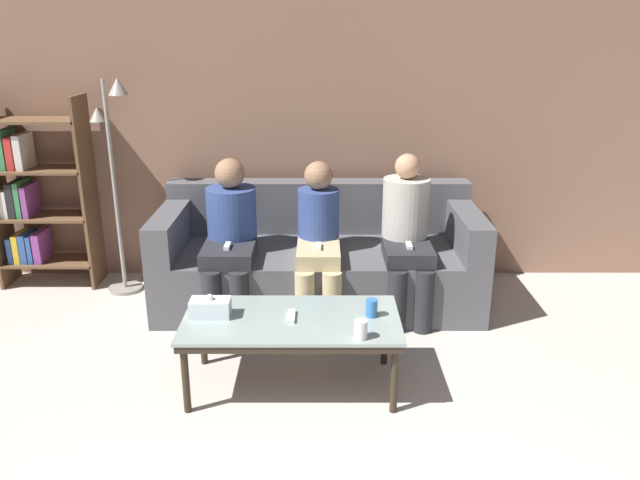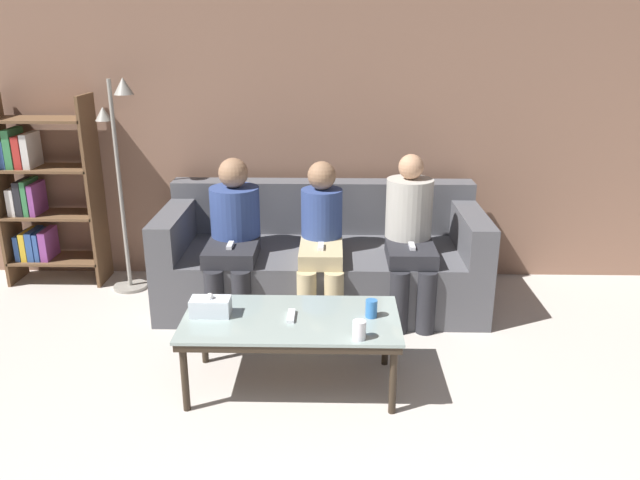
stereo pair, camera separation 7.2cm
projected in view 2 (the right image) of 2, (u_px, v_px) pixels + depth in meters
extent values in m
cube|color=#8C6651|center=(323.00, 115.00, 4.81)|extent=(12.00, 0.06, 2.60)
cube|color=#515156|center=(322.00, 275.00, 4.59)|extent=(2.30, 0.95, 0.44)
cube|color=#515156|center=(323.00, 206.00, 4.81)|extent=(2.30, 0.20, 0.40)
cube|color=#515156|center=(175.00, 228.00, 4.50)|extent=(0.18, 0.95, 0.28)
cube|color=#515156|center=(470.00, 230.00, 4.45)|extent=(0.18, 0.95, 0.28)
cube|color=#8C9E99|center=(291.00, 319.00, 3.44)|extent=(1.20, 0.61, 0.02)
cube|color=#2D2319|center=(291.00, 324.00, 3.45)|extent=(1.17, 0.59, 0.04)
cylinder|color=#2D2319|center=(185.00, 379.00, 3.29)|extent=(0.04, 0.04, 0.37)
cylinder|color=#2D2319|center=(393.00, 382.00, 3.26)|extent=(0.04, 0.04, 0.37)
cylinder|color=#2D2319|center=(204.00, 335.00, 3.77)|extent=(0.04, 0.04, 0.37)
cylinder|color=#2D2319|center=(386.00, 337.00, 3.74)|extent=(0.04, 0.04, 0.37)
cylinder|color=silver|center=(359.00, 330.00, 3.19)|extent=(0.07, 0.07, 0.10)
cylinder|color=#3372BF|center=(371.00, 309.00, 3.43)|extent=(0.07, 0.07, 0.10)
cube|color=silver|center=(211.00, 307.00, 3.45)|extent=(0.22, 0.12, 0.10)
sphere|color=white|center=(210.00, 297.00, 3.43)|extent=(0.04, 0.04, 0.04)
cube|color=white|center=(291.00, 316.00, 3.43)|extent=(0.04, 0.15, 0.02)
cube|color=brown|center=(4.00, 191.00, 4.83)|extent=(0.02, 0.32, 1.48)
cube|color=brown|center=(95.00, 192.00, 4.82)|extent=(0.02, 0.32, 1.48)
cube|color=brown|center=(59.00, 258.00, 5.00)|extent=(0.71, 0.32, 0.02)
cube|color=#33569E|center=(23.00, 245.00, 4.97)|extent=(0.04, 0.24, 0.20)
cube|color=gold|center=(29.00, 244.00, 4.97)|extent=(0.05, 0.24, 0.23)
cube|color=#33569E|center=(36.00, 243.00, 4.97)|extent=(0.05, 0.24, 0.23)
cube|color=#33569E|center=(42.00, 244.00, 4.97)|extent=(0.04, 0.24, 0.22)
cube|color=#8E4293|center=(49.00, 243.00, 4.96)|extent=(0.06, 0.24, 0.24)
cube|color=brown|center=(53.00, 214.00, 4.88)|extent=(0.71, 0.32, 0.02)
cube|color=silver|center=(17.00, 200.00, 4.85)|extent=(0.06, 0.24, 0.21)
cube|color=#232328|center=(24.00, 197.00, 4.84)|extent=(0.05, 0.24, 0.27)
cube|color=#38844C|center=(31.00, 196.00, 4.84)|extent=(0.04, 0.24, 0.27)
cube|color=#8E4293|center=(37.00, 198.00, 4.84)|extent=(0.04, 0.24, 0.24)
cube|color=brown|center=(46.00, 168.00, 4.76)|extent=(0.71, 0.32, 0.02)
cube|color=#33569E|center=(8.00, 153.00, 4.73)|extent=(0.04, 0.24, 0.21)
cube|color=#38844C|center=(14.00, 148.00, 4.72)|extent=(0.06, 0.24, 0.29)
cube|color=red|center=(23.00, 151.00, 4.72)|extent=(0.05, 0.24, 0.24)
cube|color=silver|center=(31.00, 150.00, 4.72)|extent=(0.05, 0.24, 0.26)
cube|color=brown|center=(39.00, 119.00, 4.64)|extent=(0.71, 0.32, 0.02)
cylinder|color=gray|center=(131.00, 286.00, 4.90)|extent=(0.26, 0.26, 0.02)
cylinder|color=gray|center=(120.00, 189.00, 4.65)|extent=(0.03, 0.03, 1.60)
cone|color=gray|center=(123.00, 86.00, 4.40)|extent=(0.14, 0.14, 0.12)
cone|color=gray|center=(103.00, 114.00, 4.51)|extent=(0.12, 0.12, 0.10)
cylinder|color=#28282D|center=(215.00, 301.00, 4.15)|extent=(0.13, 0.13, 0.44)
cylinder|color=#28282D|center=(242.00, 301.00, 4.14)|extent=(0.13, 0.13, 0.44)
cube|color=#28282D|center=(232.00, 252.00, 4.26)|extent=(0.35, 0.44, 0.10)
cylinder|color=#334784|center=(235.00, 219.00, 4.41)|extent=(0.35, 0.35, 0.45)
sphere|color=#997051|center=(233.00, 173.00, 4.31)|extent=(0.21, 0.21, 0.21)
cube|color=white|center=(230.00, 245.00, 4.20)|extent=(0.04, 0.12, 0.02)
cylinder|color=tan|center=(307.00, 303.00, 4.13)|extent=(0.13, 0.13, 0.44)
cylinder|color=tan|center=(334.00, 303.00, 4.12)|extent=(0.13, 0.13, 0.44)
cube|color=tan|center=(321.00, 253.00, 4.25)|extent=(0.29, 0.44, 0.10)
cylinder|color=#334784|center=(322.00, 220.00, 4.40)|extent=(0.29, 0.29, 0.44)
sphere|color=#997051|center=(322.00, 176.00, 4.30)|extent=(0.20, 0.20, 0.20)
cube|color=white|center=(321.00, 246.00, 4.18)|extent=(0.04, 0.12, 0.02)
cylinder|color=#28282D|center=(399.00, 302.00, 4.14)|extent=(0.13, 0.13, 0.44)
cylinder|color=#28282D|center=(426.00, 302.00, 4.13)|extent=(0.13, 0.13, 0.44)
cube|color=#28282D|center=(411.00, 253.00, 4.25)|extent=(0.33, 0.42, 0.10)
cylinder|color=#B7B2A8|center=(409.00, 215.00, 4.38)|extent=(0.33, 0.33, 0.52)
sphere|color=tan|center=(411.00, 167.00, 4.26)|extent=(0.17, 0.17, 0.17)
cube|color=white|center=(412.00, 246.00, 4.18)|extent=(0.04, 0.12, 0.02)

